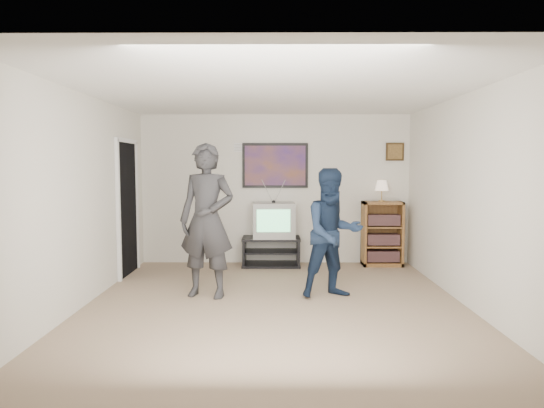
{
  "coord_description": "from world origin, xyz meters",
  "views": [
    {
      "loc": [
        0.0,
        -5.66,
        1.66
      ],
      "look_at": [
        -0.04,
        0.66,
        1.15
      ],
      "focal_mm": 32.0,
      "sensor_mm": 36.0,
      "label": 1
    }
  ],
  "objects_px": {
    "person_short": "(333,233)",
    "person_tall": "(207,220)",
    "bookshelf": "(382,234)",
    "crt_television": "(274,220)",
    "media_stand": "(271,251)"
  },
  "relations": [
    {
      "from": "crt_television",
      "to": "bookshelf",
      "type": "xyz_separation_m",
      "value": [
        1.79,
        0.05,
        -0.23
      ]
    },
    {
      "from": "bookshelf",
      "to": "person_tall",
      "type": "bearing_deg",
      "value": -143.89
    },
    {
      "from": "crt_television",
      "to": "person_short",
      "type": "distance_m",
      "value": 2.03
    },
    {
      "from": "media_stand",
      "to": "bookshelf",
      "type": "relative_size",
      "value": 0.9
    },
    {
      "from": "person_tall",
      "to": "crt_television",
      "type": "bearing_deg",
      "value": 78.98
    },
    {
      "from": "crt_television",
      "to": "person_tall",
      "type": "relative_size",
      "value": 0.35
    },
    {
      "from": "bookshelf",
      "to": "person_short",
      "type": "relative_size",
      "value": 0.65
    },
    {
      "from": "bookshelf",
      "to": "person_tall",
      "type": "distance_m",
      "value": 3.28
    },
    {
      "from": "crt_television",
      "to": "person_short",
      "type": "height_order",
      "value": "person_short"
    },
    {
      "from": "person_tall",
      "to": "person_short",
      "type": "xyz_separation_m",
      "value": [
        1.58,
        -0.02,
        -0.16
      ]
    },
    {
      "from": "person_short",
      "to": "bookshelf",
      "type": "bearing_deg",
      "value": 44.89
    },
    {
      "from": "person_short",
      "to": "person_tall",
      "type": "bearing_deg",
      "value": 162.63
    },
    {
      "from": "crt_television",
      "to": "bookshelf",
      "type": "relative_size",
      "value": 0.64
    },
    {
      "from": "media_stand",
      "to": "crt_television",
      "type": "relative_size",
      "value": 1.4
    },
    {
      "from": "media_stand",
      "to": "person_short",
      "type": "distance_m",
      "value": 2.12
    }
  ]
}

